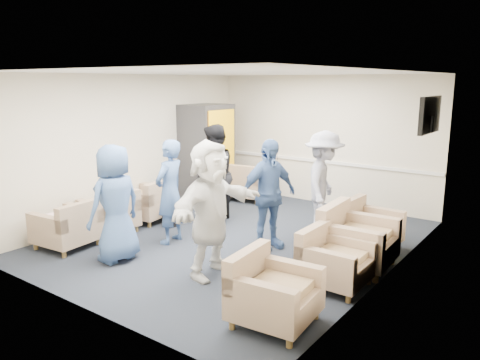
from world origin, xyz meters
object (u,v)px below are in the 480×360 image
Objects in this scene: armchair_left_near at (69,228)px; armchair_right_near at (270,294)px; person_mid_right at (268,194)px; armchair_right_midfar at (354,241)px; person_back_right at (324,184)px; person_front_left at (115,203)px; armchair_left_mid at (111,215)px; person_front_right at (211,209)px; armchair_corner at (248,184)px; vending_machine at (207,153)px; person_mid_left at (170,192)px; person_back_left at (214,175)px; armchair_left_far at (149,203)px; armchair_right_far at (367,228)px; armchair_right_midnear at (332,262)px.

armchair_left_near is 3.80m from armchair_right_near.
armchair_left_near is 0.51× the size of person_mid_right.
person_back_right is (-1.00, 1.02, 0.52)m from armchair_right_midfar.
person_back_right reaches higher than person_front_left.
person_back_right is at bearing 132.19° from armchair_left_mid.
armchair_right_near is 0.52× the size of person_mid_right.
person_front_right is (2.54, -0.35, 0.60)m from armchair_left_mid.
armchair_corner is (0.50, 4.14, 0.02)m from armchair_left_near.
armchair_right_near is at bearing -115.82° from person_front_right.
person_front_right is (1.43, 0.41, 0.06)m from person_front_left.
vending_machine reaches higher than person_mid_left.
person_mid_right is (2.50, 1.86, 0.53)m from armchair_left_near.
armchair_right_near is 1.60m from person_front_right.
person_back_left is 2.37m from person_front_right.
person_front_left reaches higher than armchair_left_far.
person_back_left is at bearing 37.54° from person_front_right.
armchair_left_mid is 1.94m from person_back_left.
armchair_left_far is at bearing 107.15° from armchair_right_far.
armchair_left_mid is at bearing -87.28° from vending_machine.
armchair_right_near is at bearing 83.18° from armchair_left_mid.
armchair_left_near is 2.58m from person_front_right.
armchair_left_far is at bearing 89.41° from armchair_right_midfar.
person_mid_left is 1.58m from person_mid_right.
armchair_left_mid is at bearing 71.42° from armchair_corner.
armchair_corner is 0.56× the size of person_back_right.
armchair_right_midfar is at bearing 112.22° from armchair_left_mid.
armchair_right_midnear is at bearing 101.27° from armchair_left_near.
armchair_right_far is at bearing 112.99° from person_mid_left.
person_back_left reaches higher than armchair_right_midnear.
armchair_corner is (-3.30, 4.24, 0.02)m from armchair_right_near.
armchair_right_near is 1.26m from armchair_right_midnear.
armchair_right_near reaches higher than armchair_right_far.
armchair_right_midnear is 1.61m from armchair_right_far.
person_back_left reaches higher than armchair_left_far.
person_mid_left is at bearing -21.68° from person_back_left.
person_back_left reaches higher than person_mid_left.
armchair_corner is at bearing -177.05° from person_mid_left.
armchair_corner is 4.14m from person_front_right.
armchair_corner is 0.54× the size of person_front_right.
armchair_left_near is at bearing -86.64° from vending_machine.
armchair_left_near is 3.68m from vending_machine.
armchair_left_far reaches higher than armchair_right_far.
armchair_right_near is 0.49× the size of person_back_left.
person_front_right is (-1.35, 0.63, 0.59)m from armchair_right_near.
armchair_left_far is at bearing 59.27° from armchair_right_near.
person_front_left is 2.28m from person_mid_right.
vending_machine is at bearing -161.97° from person_back_left.
armchair_corner is at bearing 27.55° from person_front_right.
person_front_left is 0.93× the size of person_front_right.
armchair_left_far reaches higher than armchair_left_near.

